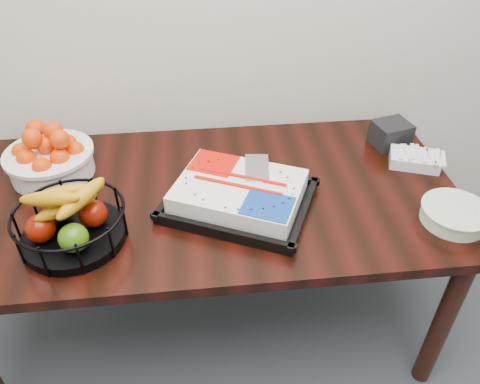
{
  "coord_description": "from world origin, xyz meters",
  "views": [
    {
      "loc": [
        -0.04,
        0.66,
        1.8
      ],
      "look_at": [
        0.09,
        1.88,
        0.83
      ],
      "focal_mm": 35.0,
      "sensor_mm": 36.0,
      "label": 1
    }
  ],
  "objects": [
    {
      "name": "tangerine_bowl",
      "position": [
        -0.59,
        2.17,
        0.84
      ],
      "size": [
        0.33,
        0.33,
        0.21
      ],
      "color": "white",
      "rests_on": "table"
    },
    {
      "name": "plate_stack",
      "position": [
        0.8,
        1.75,
        0.78
      ],
      "size": [
        0.22,
        0.22,
        0.05
      ],
      "color": "white",
      "rests_on": "table"
    },
    {
      "name": "cake_tray",
      "position": [
        0.09,
        1.91,
        0.79
      ],
      "size": [
        0.59,
        0.54,
        0.1
      ],
      "color": "black",
      "rests_on": "table"
    },
    {
      "name": "fork_bag",
      "position": [
        0.8,
        2.09,
        0.78
      ],
      "size": [
        0.21,
        0.18,
        0.05
      ],
      "color": "silver",
      "rests_on": "table"
    },
    {
      "name": "fruit_basket",
      "position": [
        -0.45,
        1.8,
        0.83
      ],
      "size": [
        0.35,
        0.35,
        0.18
      ],
      "color": "black",
      "rests_on": "table"
    },
    {
      "name": "table",
      "position": [
        0.0,
        2.0,
        0.66
      ],
      "size": [
        1.8,
        0.9,
        0.75
      ],
      "color": "black",
      "rests_on": "ground"
    },
    {
      "name": "napkin_box",
      "position": [
        0.76,
        2.24,
        0.8
      ],
      "size": [
        0.16,
        0.15,
        0.1
      ],
      "primitive_type": "cube",
      "rotation": [
        0.0,
        0.0,
        0.25
      ],
      "color": "black",
      "rests_on": "table"
    }
  ]
}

